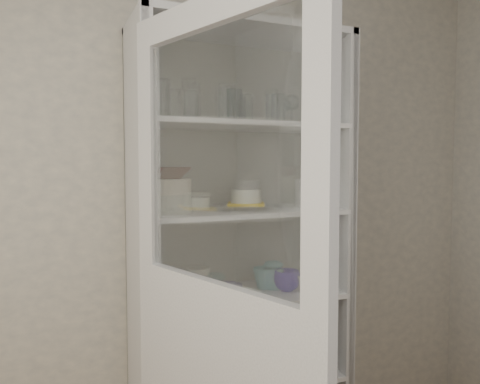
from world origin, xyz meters
name	(u,v)px	position (x,y,z in m)	size (l,w,h in m)	color
wall_back	(186,199)	(0.00, 1.50, 1.30)	(3.60, 0.02, 2.60)	#9D9B94
pantry_cabinet	(235,273)	(0.20, 1.34, 0.94)	(1.00, 0.45, 2.10)	#B9B9B9
cupboard_door	(218,352)	(-0.16, 0.62, 0.87)	(0.33, 0.86, 2.00)	#B9B9B9
tumbler_0	(161,99)	(-0.21, 1.12, 1.74)	(0.08, 0.08, 0.15)	silver
tumbler_1	(227,102)	(0.08, 1.12, 1.74)	(0.08, 0.08, 0.15)	silver
tumbler_2	(235,105)	(0.10, 1.11, 1.73)	(0.07, 0.07, 0.13)	silver
tumbler_3	(235,106)	(0.12, 1.14, 1.73)	(0.07, 0.07, 0.13)	silver
tumbler_4	(278,108)	(0.33, 1.13, 1.72)	(0.06, 0.06, 0.13)	silver
tumbler_5	(273,109)	(0.31, 1.16, 1.72)	(0.06, 0.06, 0.13)	silver
tumbler_6	(330,111)	(0.61, 1.15, 1.72)	(0.06, 0.06, 0.13)	silver
tumbler_7	(191,107)	(-0.04, 1.27, 1.73)	(0.07, 0.07, 0.14)	silver
tumbler_8	(173,106)	(-0.12, 1.29, 1.73)	(0.07, 0.07, 0.14)	silver
tumbler_9	(240,111)	(0.20, 1.28, 1.72)	(0.06, 0.06, 0.12)	silver
tumbler_10	(246,109)	(0.24, 1.29, 1.73)	(0.07, 0.07, 0.14)	silver
goblet_0	(149,102)	(-0.21, 1.34, 1.75)	(0.08, 0.08, 0.18)	silver
goblet_1	(238,110)	(0.23, 1.38, 1.74)	(0.07, 0.07, 0.16)	silver
goblet_2	(284,112)	(0.49, 1.39, 1.74)	(0.07, 0.07, 0.16)	silver
goblet_3	(292,109)	(0.53, 1.37, 1.75)	(0.08, 0.08, 0.19)	silver
plate_stack_front	(167,203)	(-0.16, 1.23, 1.30)	(0.21, 0.21, 0.08)	beige
plate_stack_back	(190,203)	(-0.01, 1.38, 1.29)	(0.19, 0.19, 0.06)	beige
cream_bowl	(167,186)	(-0.16, 1.23, 1.38)	(0.21, 0.21, 0.07)	beige
terracotta_bowl	(167,173)	(-0.16, 1.23, 1.44)	(0.20, 0.20, 0.05)	#48221B
glass_platter	(246,207)	(0.22, 1.26, 1.27)	(0.35, 0.35, 0.02)	silver
yellow_trivet	(246,204)	(0.22, 1.26, 1.29)	(0.17, 0.17, 0.01)	#FFB20F
white_ramekin	(246,196)	(0.22, 1.26, 1.32)	(0.15, 0.15, 0.06)	beige
grey_bowl_stack	(307,192)	(0.57, 1.28, 1.33)	(0.12, 0.12, 0.14)	silver
mug_blue	(287,281)	(0.42, 1.21, 0.91)	(0.13, 0.13, 0.10)	navy
mug_teal	(265,278)	(0.34, 1.29, 0.91)	(0.11, 0.11, 0.10)	#276E7B
mug_white	(307,284)	(0.49, 1.15, 0.90)	(0.09, 0.09, 0.09)	beige
teal_jar	(274,276)	(0.39, 1.28, 0.92)	(0.10, 0.10, 0.12)	#276E7B
measuring_cups	(228,293)	(0.12, 1.22, 0.88)	(0.11, 0.11, 0.04)	silver
white_canister	(198,282)	(0.00, 1.30, 0.93)	(0.11, 0.11, 0.13)	beige
cream_dish	(212,373)	(0.05, 1.26, 0.50)	(0.23, 0.23, 0.07)	beige
tin_box	(292,359)	(0.48, 1.26, 0.49)	(0.20, 0.14, 0.06)	gray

